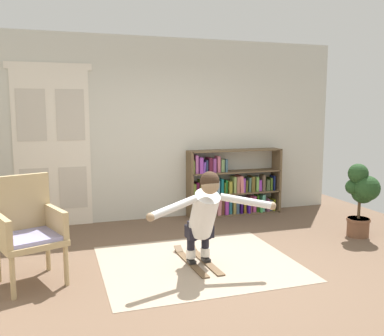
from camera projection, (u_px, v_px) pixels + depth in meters
ground_plane at (225, 274)px, 4.62m from camera, size 7.20×7.20×0.00m
back_wall at (165, 129)px, 6.86m from camera, size 6.00×0.10×2.90m
double_door at (52, 146)px, 6.31m from camera, size 1.22×0.05×2.45m
rug at (198, 263)px, 4.93m from camera, size 2.22×1.87×0.01m
bookshelf at (231, 188)px, 7.14m from camera, size 1.63×0.30×1.10m
wicker_chair at (27, 227)px, 4.33m from camera, size 0.77×0.77×1.10m
potted_plant at (362, 193)px, 5.87m from camera, size 0.41×0.49×1.04m
skis_pair at (197, 260)px, 4.96m from camera, size 0.32×0.97×0.07m
person_skier at (204, 212)px, 4.67m from camera, size 1.47×0.64×1.05m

